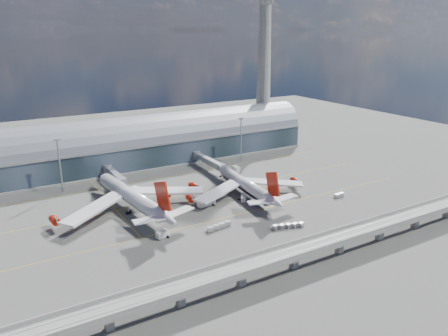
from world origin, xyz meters
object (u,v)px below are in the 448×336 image
floodlight_mast_left (60,164)px  cargo_train_0 (219,226)px  cargo_train_1 (288,226)px  airliner_left (133,197)px  airliner_right (247,186)px  floodlight_mast_right (241,138)px  service_truck_3 (243,198)px  service_truck_5 (138,191)px  service_truck_1 (162,234)px  service_truck_4 (236,169)px  control_tower (264,65)px  cargo_train_2 (339,195)px  service_truck_2 (206,203)px

floodlight_mast_left → cargo_train_0: 85.78m
floodlight_mast_left → cargo_train_1: size_ratio=1.99×
floodlight_mast_left → airliner_left: size_ratio=0.37×
airliner_right → floodlight_mast_right: bearing=65.4°
cargo_train_0 → airliner_left: bearing=42.7°
floodlight_mast_right → airliner_right: size_ratio=0.43×
service_truck_3 → service_truck_5: (-37.67, 32.00, 0.33)m
airliner_right → service_truck_1: size_ratio=11.60×
service_truck_1 → service_truck_4: size_ratio=0.88×
control_tower → service_truck_4: 82.65m
service_truck_1 → floodlight_mast_right: bearing=-63.6°
airliner_right → service_truck_1: bearing=-153.3°
airliner_left → service_truck_4: size_ratio=11.98×
airliner_left → cargo_train_2: airliner_left is taller
service_truck_1 → cargo_train_1: 48.23m
airliner_right → service_truck_3: airliner_right is taller
airliner_right → service_truck_2: airliner_right is taller
service_truck_5 → cargo_train_2: (77.92, -50.40, -0.70)m
control_tower → airliner_right: (-63.06, -77.13, -46.69)m
floodlight_mast_left → floodlight_mast_right: 100.00m
service_truck_4 → cargo_train_0: service_truck_4 is taller
service_truck_4 → control_tower: bearing=52.2°
service_truck_4 → cargo_train_2: size_ratio=1.06×
airliner_left → service_truck_5: airliner_left is taller
floodlight_mast_left → airliner_right: size_ratio=0.43×
airliner_right → floodlight_mast_left: bearing=150.8°
control_tower → service_truck_1: control_tower is taller
airliner_left → airliner_right: (50.83, -9.69, -1.17)m
cargo_train_0 → control_tower: bearing=-33.5°
airliner_left → cargo_train_1: (45.80, -46.49, -5.21)m
airliner_left → service_truck_3: (46.06, -14.08, -4.79)m
service_truck_1 → service_truck_5: service_truck_5 is taller
service_truck_5 → service_truck_2: bearing=-79.0°
service_truck_2 → cargo_train_1: size_ratio=0.68×
airliner_left → cargo_train_2: 92.37m
control_tower → floodlight_mast_right: control_tower is taller
airliner_left → service_truck_1: (0.66, -29.51, -4.72)m
service_truck_3 → service_truck_5: service_truck_5 is taller
airliner_right → service_truck_1: (-50.16, -19.81, -3.55)m
floodlight_mast_left → cargo_train_0: (43.56, -72.81, -12.67)m
airliner_left → service_truck_5: bearing=58.3°
cargo_train_0 → service_truck_4: bearing=-28.7°
control_tower → service_truck_2: control_tower is taller
airliner_right → service_truck_4: size_ratio=10.26×
control_tower → service_truck_5: 126.80m
floodlight_mast_right → service_truck_4: floodlight_mast_right is taller
cargo_train_1 → cargo_train_2: size_ratio=2.33×
cargo_train_2 → service_truck_2: bearing=75.7°
airliner_left → control_tower: bearing=24.1°
airliner_left → service_truck_3: 48.40m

